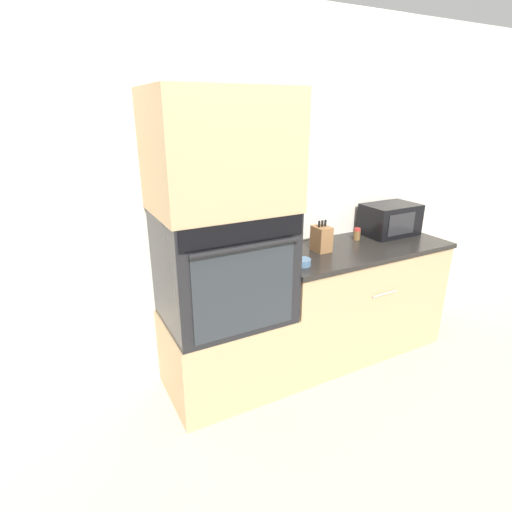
{
  "coord_description": "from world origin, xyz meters",
  "views": [
    {
      "loc": [
        -1.31,
        -1.85,
        1.83
      ],
      "look_at": [
        -0.22,
        0.21,
        0.97
      ],
      "focal_mm": 28.0,
      "sensor_mm": 36.0,
      "label": 1
    }
  ],
  "objects_px": {
    "knife_block": "(321,239)",
    "condiment_jar_mid": "(285,251)",
    "microwave": "(390,219)",
    "condiment_jar_near": "(357,234)",
    "wall_oven": "(224,266)",
    "bowl": "(302,262)"
  },
  "relations": [
    {
      "from": "knife_block",
      "to": "condiment_jar_mid",
      "type": "relative_size",
      "value": 2.06
    },
    {
      "from": "condiment_jar_near",
      "to": "condiment_jar_mid",
      "type": "bearing_deg",
      "value": -173.15
    },
    {
      "from": "wall_oven",
      "to": "condiment_jar_near",
      "type": "height_order",
      "value": "wall_oven"
    },
    {
      "from": "bowl",
      "to": "condiment_jar_near",
      "type": "distance_m",
      "value": 0.74
    },
    {
      "from": "wall_oven",
      "to": "microwave",
      "type": "xyz_separation_m",
      "value": [
        1.52,
        0.12,
        0.08
      ]
    },
    {
      "from": "knife_block",
      "to": "bowl",
      "type": "distance_m",
      "value": 0.34
    },
    {
      "from": "condiment_jar_near",
      "to": "knife_block",
      "type": "bearing_deg",
      "value": -168.73
    },
    {
      "from": "wall_oven",
      "to": "microwave",
      "type": "bearing_deg",
      "value": 4.48
    },
    {
      "from": "microwave",
      "to": "bowl",
      "type": "xyz_separation_m",
      "value": [
        -1.02,
        -0.25,
        -0.1
      ]
    },
    {
      "from": "wall_oven",
      "to": "condiment_jar_mid",
      "type": "distance_m",
      "value": 0.47
    },
    {
      "from": "bowl",
      "to": "condiment_jar_near",
      "type": "xyz_separation_m",
      "value": [
        0.69,
        0.26,
        0.02
      ]
    },
    {
      "from": "knife_block",
      "to": "condiment_jar_near",
      "type": "height_order",
      "value": "knife_block"
    },
    {
      "from": "condiment_jar_near",
      "to": "condiment_jar_mid",
      "type": "relative_size",
      "value": 0.86
    },
    {
      "from": "bowl",
      "to": "wall_oven",
      "type": "bearing_deg",
      "value": 164.95
    },
    {
      "from": "knife_block",
      "to": "condiment_jar_mid",
      "type": "distance_m",
      "value": 0.31
    },
    {
      "from": "microwave",
      "to": "knife_block",
      "type": "distance_m",
      "value": 0.74
    },
    {
      "from": "microwave",
      "to": "wall_oven",
      "type": "bearing_deg",
      "value": -175.52
    },
    {
      "from": "wall_oven",
      "to": "knife_block",
      "type": "height_order",
      "value": "wall_oven"
    },
    {
      "from": "knife_block",
      "to": "condiment_jar_mid",
      "type": "bearing_deg",
      "value": -179.05
    },
    {
      "from": "knife_block",
      "to": "condiment_jar_mid",
      "type": "height_order",
      "value": "knife_block"
    },
    {
      "from": "condiment_jar_mid",
      "to": "wall_oven",
      "type": "bearing_deg",
      "value": -175.21
    },
    {
      "from": "condiment_jar_mid",
      "to": "microwave",
      "type": "bearing_deg",
      "value": 4.34
    }
  ]
}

